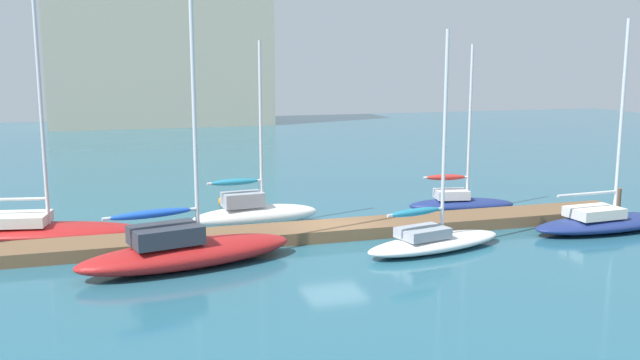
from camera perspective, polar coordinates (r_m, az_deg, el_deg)
ground_plane at (r=28.66m, az=1.17°, el=-4.60°), size 120.00×120.00×0.00m
dock_pier at (r=28.60m, az=1.17°, el=-4.13°), size 27.10×2.11×0.48m
dock_piling_far_end at (r=34.13m, az=23.18°, el=-1.81°), size 0.28×0.28×1.44m
sailboat_0 at (r=30.14m, az=-22.24°, el=-3.62°), size 8.58×3.87×13.01m
sailboat_1 at (r=24.73m, az=-11.01°, el=-5.54°), size 8.06×3.98×12.32m
sailboat_2 at (r=30.18m, az=-5.44°, el=-2.63°), size 5.78×2.03×7.93m
sailboat_3 at (r=26.71m, az=9.26°, el=-4.77°), size 6.31×3.14×8.24m
sailboat_4 at (r=33.67m, az=11.40°, el=-1.71°), size 5.28×2.46×7.84m
sailboat_5 at (r=31.74m, az=22.36°, el=-3.08°), size 7.26×2.55×8.79m
mooring_buoy_orange at (r=34.55m, az=-7.90°, el=-1.73°), size 0.53×0.53×0.53m
harbor_building_distant at (r=79.25m, az=-13.02°, el=12.10°), size 23.29×9.99×21.11m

